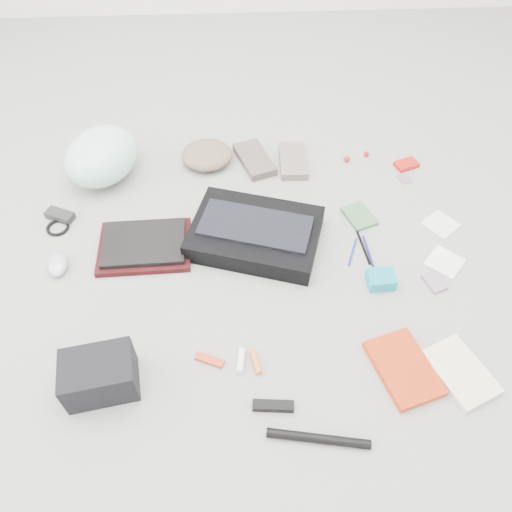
{
  "coord_description": "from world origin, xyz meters",
  "views": [
    {
      "loc": [
        -0.06,
        -1.12,
        1.39
      ],
      "look_at": [
        0.0,
        0.0,
        0.05
      ],
      "focal_mm": 35.0,
      "sensor_mm": 36.0,
      "label": 1
    }
  ],
  "objects_px": {
    "bike_helmet": "(102,156)",
    "laptop": "(144,243)",
    "messenger_bag": "(255,234)",
    "book_red": "(404,368)",
    "accordion_wallet": "(381,280)",
    "camera_bag": "(100,375)"
  },
  "relations": [
    {
      "from": "bike_helmet",
      "to": "laptop",
      "type": "bearing_deg",
      "value": -41.08
    },
    {
      "from": "messenger_bag",
      "to": "book_red",
      "type": "distance_m",
      "value": 0.7
    },
    {
      "from": "laptop",
      "to": "book_red",
      "type": "relative_size",
      "value": 1.25
    },
    {
      "from": "book_red",
      "to": "accordion_wallet",
      "type": "distance_m",
      "value": 0.33
    },
    {
      "from": "accordion_wallet",
      "to": "book_red",
      "type": "bearing_deg",
      "value": -92.72
    },
    {
      "from": "messenger_bag",
      "to": "bike_helmet",
      "type": "relative_size",
      "value": 1.37
    },
    {
      "from": "messenger_bag",
      "to": "camera_bag",
      "type": "bearing_deg",
      "value": -113.63
    },
    {
      "from": "bike_helmet",
      "to": "accordion_wallet",
      "type": "xyz_separation_m",
      "value": [
        1.03,
        -0.62,
        -0.08
      ]
    },
    {
      "from": "laptop",
      "to": "book_red",
      "type": "bearing_deg",
      "value": -34.3
    },
    {
      "from": "messenger_bag",
      "to": "bike_helmet",
      "type": "distance_m",
      "value": 0.73
    },
    {
      "from": "laptop",
      "to": "accordion_wallet",
      "type": "distance_m",
      "value": 0.86
    },
    {
      "from": "laptop",
      "to": "book_red",
      "type": "distance_m",
      "value": 0.99
    },
    {
      "from": "camera_bag",
      "to": "messenger_bag",
      "type": "bearing_deg",
      "value": 39.76
    },
    {
      "from": "messenger_bag",
      "to": "accordion_wallet",
      "type": "relative_size",
      "value": 4.98
    },
    {
      "from": "book_red",
      "to": "accordion_wallet",
      "type": "xyz_separation_m",
      "value": [
        -0.0,
        0.33,
        0.01
      ]
    },
    {
      "from": "messenger_bag",
      "to": "camera_bag",
      "type": "height_order",
      "value": "camera_bag"
    },
    {
      "from": "laptop",
      "to": "accordion_wallet",
      "type": "xyz_separation_m",
      "value": [
        0.83,
        -0.2,
        -0.01
      ]
    },
    {
      "from": "messenger_bag",
      "to": "book_red",
      "type": "bearing_deg",
      "value": -35.43
    },
    {
      "from": "messenger_bag",
      "to": "bike_helmet",
      "type": "height_order",
      "value": "bike_helmet"
    },
    {
      "from": "camera_bag",
      "to": "accordion_wallet",
      "type": "relative_size",
      "value": 2.22
    },
    {
      "from": "messenger_bag",
      "to": "laptop",
      "type": "bearing_deg",
      "value": -160.3
    },
    {
      "from": "laptop",
      "to": "bike_helmet",
      "type": "relative_size",
      "value": 0.88
    }
  ]
}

